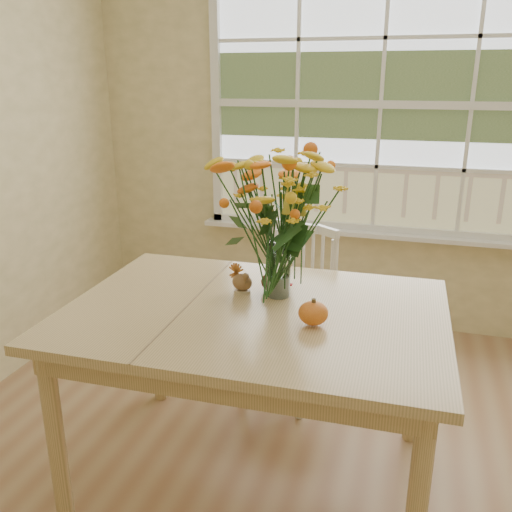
% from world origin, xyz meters
% --- Properties ---
extents(wall_back, '(4.00, 0.02, 2.70)m').
position_xyz_m(wall_back, '(0.00, 2.25, 1.35)').
color(wall_back, '#C6BA7F').
rests_on(wall_back, floor).
extents(window, '(2.42, 0.12, 1.74)m').
position_xyz_m(window, '(0.00, 2.21, 1.53)').
color(window, silver).
rests_on(window, wall_back).
extents(dining_table, '(1.55, 1.12, 0.82)m').
position_xyz_m(dining_table, '(-0.33, 0.46, 0.73)').
color(dining_table, tan).
rests_on(dining_table, floor).
extents(windsor_chair, '(0.54, 0.53, 0.94)m').
position_xyz_m(windsor_chair, '(-0.33, 1.23, 0.53)').
color(windsor_chair, white).
rests_on(windsor_chair, floor).
extents(flower_vase, '(0.49, 0.49, 0.58)m').
position_xyz_m(flower_vase, '(-0.27, 0.62, 1.17)').
color(flower_vase, white).
rests_on(flower_vase, dining_table).
extents(pumpkin, '(0.11, 0.11, 0.09)m').
position_xyz_m(pumpkin, '(-0.07, 0.37, 0.86)').
color(pumpkin, '#C64817').
rests_on(pumpkin, dining_table).
extents(turkey_figurine, '(0.10, 0.08, 0.12)m').
position_xyz_m(turkey_figurine, '(-0.43, 0.61, 0.87)').
color(turkey_figurine, '#CCB78C').
rests_on(turkey_figurine, dining_table).
extents(dark_gourd, '(0.13, 0.09, 0.08)m').
position_xyz_m(dark_gourd, '(-0.31, 0.66, 0.86)').
color(dark_gourd, '#38160F').
rests_on(dark_gourd, dining_table).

